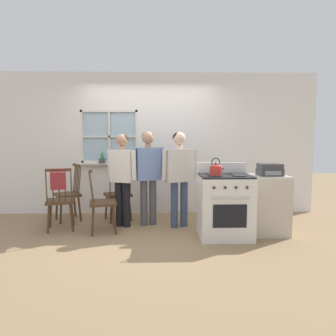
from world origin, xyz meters
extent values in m
plane|color=#937551|center=(0.00, 0.00, 0.00)|extent=(16.00, 16.00, 0.00)
cube|color=white|center=(-2.26, 1.40, 1.35)|extent=(1.89, 0.06, 2.70)
cube|color=white|center=(1.49, 1.40, 1.35)|extent=(3.43, 0.06, 2.70)
cube|color=white|center=(-0.77, 1.40, 0.49)|extent=(1.09, 0.06, 0.99)
cube|color=white|center=(-0.77, 1.40, 2.35)|extent=(1.09, 0.06, 0.70)
cube|color=silver|center=(-0.77, 1.32, 0.97)|extent=(1.15, 0.10, 0.03)
cube|color=#9EB7C6|center=(-0.77, 1.41, 1.49)|extent=(1.03, 0.01, 0.95)
cube|color=silver|center=(-0.77, 1.38, 1.49)|extent=(0.04, 0.02, 1.01)
cube|color=silver|center=(-0.77, 1.38, 1.49)|extent=(1.09, 0.02, 0.04)
cube|color=silver|center=(-1.29, 1.38, 1.49)|extent=(0.04, 0.03, 1.01)
cube|color=silver|center=(-0.25, 1.38, 1.49)|extent=(0.04, 0.03, 1.01)
cube|color=silver|center=(-0.77, 1.38, 1.98)|extent=(1.09, 0.03, 0.04)
cube|color=silver|center=(-0.77, 1.38, 1.01)|extent=(1.09, 0.03, 0.04)
cube|color=#4C331E|center=(-1.39, 0.33, 0.46)|extent=(0.51, 0.49, 0.04)
cylinder|color=#4C331E|center=(-1.26, 0.52, 0.22)|extent=(0.07, 0.08, 0.44)
cylinder|color=#4C331E|center=(-1.59, 0.44, 0.22)|extent=(0.08, 0.07, 0.44)
cylinder|color=#4C331E|center=(-1.19, 0.21, 0.22)|extent=(0.08, 0.07, 0.44)
cylinder|color=#4C331E|center=(-1.51, 0.13, 0.22)|extent=(0.07, 0.08, 0.44)
cylinder|color=#4C331E|center=(-1.17, 0.21, 0.71)|extent=(0.03, 0.07, 0.50)
cylinder|color=#4C331E|center=(-1.26, 0.18, 0.71)|extent=(0.03, 0.07, 0.50)
cylinder|color=#4C331E|center=(-1.35, 0.16, 0.71)|extent=(0.03, 0.07, 0.50)
cylinder|color=#4C331E|center=(-1.43, 0.14, 0.71)|extent=(0.03, 0.07, 0.50)
cylinder|color=#4C331E|center=(-1.52, 0.12, 0.71)|extent=(0.03, 0.07, 0.50)
cube|color=#4C331E|center=(-1.35, 0.16, 0.98)|extent=(0.38, 0.13, 0.04)
cube|color=#4C331E|center=(-0.55, 0.87, 0.46)|extent=(0.55, 0.54, 0.04)
cylinder|color=#4C331E|center=(-0.47, 1.08, 0.22)|extent=(0.06, 0.09, 0.44)
cylinder|color=#4C331E|center=(-0.77, 0.94, 0.22)|extent=(0.09, 0.06, 0.44)
cylinder|color=#4C331E|center=(-0.33, 0.79, 0.22)|extent=(0.09, 0.06, 0.44)
cylinder|color=#4C331E|center=(-0.64, 0.65, 0.22)|extent=(0.06, 0.09, 0.44)
cylinder|color=#4C331E|center=(-0.32, 0.79, 0.71)|extent=(0.05, 0.07, 0.50)
cylinder|color=#4C331E|center=(-0.40, 0.75, 0.71)|extent=(0.05, 0.07, 0.50)
cylinder|color=#4C331E|center=(-0.48, 0.71, 0.71)|extent=(0.05, 0.07, 0.50)
cylinder|color=#4C331E|center=(-0.57, 0.68, 0.71)|extent=(0.05, 0.07, 0.50)
cylinder|color=#4C331E|center=(-0.65, 0.64, 0.71)|extent=(0.05, 0.07, 0.50)
cube|color=#4C331E|center=(-0.48, 0.71, 0.98)|extent=(0.36, 0.19, 0.04)
cube|color=#4C331E|center=(-0.69, 0.19, 0.46)|extent=(0.48, 0.50, 0.04)
cylinder|color=#4C331E|center=(-0.49, 0.06, 0.22)|extent=(0.08, 0.07, 0.44)
cylinder|color=#4C331E|center=(-0.57, 0.39, 0.22)|extent=(0.07, 0.08, 0.44)
cylinder|color=#4C331E|center=(-0.81, -0.01, 0.22)|extent=(0.07, 0.08, 0.44)
cylinder|color=#4C331E|center=(-0.88, 0.32, 0.22)|extent=(0.08, 0.07, 0.44)
cylinder|color=#4C331E|center=(-0.81, -0.02, 0.71)|extent=(0.07, 0.03, 0.50)
cylinder|color=#4C331E|center=(-0.83, 0.07, 0.71)|extent=(0.07, 0.03, 0.50)
cylinder|color=#4C331E|center=(-0.85, 0.15, 0.71)|extent=(0.07, 0.03, 0.50)
cylinder|color=#4C331E|center=(-0.87, 0.24, 0.71)|extent=(0.07, 0.03, 0.50)
cylinder|color=#4C331E|center=(-0.89, 0.33, 0.71)|extent=(0.07, 0.03, 0.50)
cube|color=#4C331E|center=(-0.85, 0.15, 0.98)|extent=(0.12, 0.38, 0.04)
cube|color=#4C331E|center=(-1.44, 0.88, 0.46)|extent=(0.56, 0.56, 0.04)
cylinder|color=#4C331E|center=(-1.67, 0.94, 0.22)|extent=(0.09, 0.06, 0.44)
cylinder|color=#4C331E|center=(-1.50, 0.65, 0.22)|extent=(0.06, 0.09, 0.44)
cylinder|color=#4C331E|center=(-1.39, 1.10, 0.22)|extent=(0.06, 0.09, 0.44)
cylinder|color=#4C331E|center=(-1.22, 0.81, 0.22)|extent=(0.09, 0.06, 0.44)
cylinder|color=#4C331E|center=(-1.39, 1.12, 0.71)|extent=(0.07, 0.05, 0.50)
cylinder|color=#4C331E|center=(-1.34, 1.04, 0.71)|extent=(0.07, 0.05, 0.50)
cylinder|color=#4C331E|center=(-1.29, 0.96, 0.71)|extent=(0.07, 0.05, 0.50)
cylinder|color=#4C331E|center=(-1.25, 0.88, 0.71)|extent=(0.07, 0.05, 0.50)
cylinder|color=#4C331E|center=(-1.20, 0.81, 0.71)|extent=(0.07, 0.05, 0.50)
cube|color=#4C331E|center=(-1.29, 0.96, 0.98)|extent=(0.23, 0.35, 0.04)
cylinder|color=black|center=(-0.48, 0.51, 0.37)|extent=(0.12, 0.12, 0.74)
cylinder|color=black|center=(-0.35, 0.46, 0.37)|extent=(0.12, 0.12, 0.74)
cube|color=white|center=(-0.42, 0.49, 1.01)|extent=(0.40, 0.32, 0.52)
cylinder|color=white|center=(-0.63, 0.54, 1.03)|extent=(0.11, 0.13, 0.49)
cylinder|color=white|center=(-0.22, 0.40, 1.03)|extent=(0.11, 0.13, 0.49)
cylinder|color=tan|center=(-0.42, 0.49, 1.30)|extent=(0.10, 0.10, 0.06)
sphere|color=tan|center=(-0.42, 0.49, 1.43)|extent=(0.19, 0.19, 0.19)
ellipsoid|color=#332319|center=(-0.41, 0.50, 1.45)|extent=(0.20, 0.20, 0.16)
cylinder|color=#4C4C51|center=(-0.07, 0.54, 0.38)|extent=(0.12, 0.12, 0.77)
cylinder|color=#4C4C51|center=(0.07, 0.59, 0.38)|extent=(0.12, 0.12, 0.77)
cube|color=#6B84B7|center=(0.00, 0.56, 1.03)|extent=(0.44, 0.32, 0.54)
cylinder|color=#6B84B7|center=(-0.22, 0.47, 1.06)|extent=(0.11, 0.13, 0.50)
cylinder|color=#6B84B7|center=(0.23, 0.62, 1.06)|extent=(0.11, 0.13, 0.50)
cylinder|color=tan|center=(0.00, 0.56, 1.33)|extent=(0.10, 0.10, 0.07)
sphere|color=tan|center=(0.00, 0.56, 1.47)|extent=(0.20, 0.20, 0.20)
ellipsoid|color=brown|center=(0.00, 0.58, 1.49)|extent=(0.21, 0.21, 0.17)
cylinder|color=#384766|center=(0.43, 0.40, 0.38)|extent=(0.12, 0.12, 0.76)
cylinder|color=#384766|center=(0.59, 0.46, 0.38)|extent=(0.12, 0.12, 0.76)
cube|color=beige|center=(0.51, 0.43, 1.02)|extent=(0.49, 0.34, 0.53)
cylinder|color=beige|center=(0.27, 0.33, 1.04)|extent=(0.11, 0.13, 0.49)
cylinder|color=beige|center=(0.77, 0.49, 1.04)|extent=(0.11, 0.13, 0.49)
cylinder|color=beige|center=(0.51, 0.43, 1.32)|extent=(0.10, 0.10, 0.06)
sphere|color=beige|center=(0.51, 0.43, 1.45)|extent=(0.21, 0.21, 0.21)
ellipsoid|color=black|center=(0.51, 0.45, 1.47)|extent=(0.21, 0.21, 0.17)
cube|color=white|center=(1.15, -0.10, 0.45)|extent=(0.75, 0.64, 0.90)
cube|color=black|center=(1.15, -0.10, 0.91)|extent=(0.74, 0.61, 0.02)
cylinder|color=#2D2D30|center=(0.98, -0.22, 0.93)|extent=(0.20, 0.20, 0.02)
cylinder|color=#2D2D30|center=(1.32, -0.22, 0.93)|extent=(0.20, 0.20, 0.02)
cylinder|color=#2D2D30|center=(0.98, 0.03, 0.93)|extent=(0.20, 0.20, 0.02)
cylinder|color=#2D2D30|center=(1.32, 0.03, 0.93)|extent=(0.20, 0.20, 0.02)
cube|color=white|center=(1.15, 0.19, 1.00)|extent=(0.75, 0.06, 0.16)
cube|color=black|center=(1.15, -0.42, 0.40)|extent=(0.47, 0.01, 0.32)
cylinder|color=silver|center=(1.15, -0.44, 0.65)|extent=(0.53, 0.02, 0.02)
cylinder|color=#232326|center=(0.93, -0.43, 0.79)|extent=(0.04, 0.02, 0.04)
cylinder|color=#232326|center=(1.08, -0.43, 0.79)|extent=(0.04, 0.02, 0.04)
cylinder|color=#232326|center=(1.23, -0.43, 0.79)|extent=(0.04, 0.02, 0.04)
cylinder|color=#232326|center=(1.38, -0.43, 0.79)|extent=(0.04, 0.02, 0.04)
cylinder|color=red|center=(0.98, -0.22, 1.00)|extent=(0.17, 0.17, 0.12)
ellipsoid|color=red|center=(0.98, -0.22, 1.06)|extent=(0.16, 0.16, 0.07)
sphere|color=black|center=(0.98, -0.22, 1.10)|extent=(0.03, 0.03, 0.03)
cylinder|color=red|center=(1.07, -0.22, 1.02)|extent=(0.08, 0.03, 0.07)
torus|color=black|center=(0.98, -0.22, 1.12)|extent=(0.12, 0.01, 0.12)
cylinder|color=#42474C|center=(-0.91, 1.31, 1.03)|extent=(0.12, 0.12, 0.08)
cylinder|color=#33261C|center=(-0.91, 1.31, 1.06)|extent=(0.11, 0.11, 0.01)
cone|color=#388447|center=(-0.89, 1.32, 1.15)|extent=(0.06, 0.04, 0.16)
cone|color=#388447|center=(-0.90, 1.33, 1.10)|extent=(0.04, 0.05, 0.07)
cone|color=#388447|center=(-0.92, 1.32, 1.14)|extent=(0.07, 0.06, 0.15)
cone|color=#388447|center=(-0.92, 1.30, 1.13)|extent=(0.05, 0.04, 0.13)
cone|color=#388447|center=(-0.91, 1.29, 1.10)|extent=(0.04, 0.05, 0.08)
cone|color=#388447|center=(-0.89, 1.30, 1.15)|extent=(0.08, 0.07, 0.17)
cube|color=maroon|center=(-1.33, 0.07, 0.82)|extent=(0.24, 0.14, 0.26)
torus|color=maroon|center=(-1.34, 0.15, 0.99)|extent=(0.15, 0.15, 0.01)
cube|color=beige|center=(1.85, 0.05, 0.43)|extent=(0.55, 0.50, 0.87)
cube|color=beige|center=(1.85, 0.05, 0.89)|extent=(0.55, 0.50, 0.03)
cube|color=#38383A|center=(1.85, 0.03, 0.95)|extent=(0.34, 0.28, 0.10)
cube|color=#38383A|center=(1.85, 0.03, 1.04)|extent=(0.32, 0.27, 0.08)
cube|color=gray|center=(1.85, -0.12, 0.95)|extent=(0.24, 0.01, 0.06)
camera|label=1|loc=(0.20, -4.40, 1.45)|focal=32.00mm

